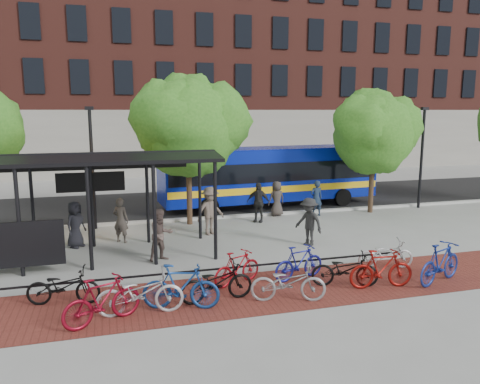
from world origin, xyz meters
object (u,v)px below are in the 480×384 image
object	(u,v)px
lamp_post_right	(422,155)
pedestrian_9	(309,222)
bus_shelter	(52,172)
lamp_post_left	(92,164)
pedestrian_7	(316,198)
pedestrian_8	(161,235)
bike_2	(140,293)
bike_8	(345,270)
bike_0	(63,286)
bike_5	(237,268)
bike_11	(440,263)
pedestrian_4	(258,202)
pedestrian_6	(277,199)
tree_b	(190,122)
pedestrian_0	(75,224)
pedestrian_3	(210,211)
bike_7	(299,263)
bike_4	(216,282)
bike_6	(288,282)
bike_9	(381,269)
pedestrian_1	(121,220)
bike_10	(386,254)
bike_1	(102,300)
bike_3	(181,287)
tree_c	(375,130)
bus	(270,173)

from	to	relation	value
lamp_post_right	pedestrian_9	size ratio (longest dim) A/B	2.86
bus_shelter	lamp_post_left	xyz separation A→B (m)	(1.13, 4.08, -0.25)
pedestrian_7	pedestrian_8	world-z (taller)	pedestrian_8
bike_2	bike_8	world-z (taller)	bike_2
bike_0	bike_5	xyz separation A→B (m)	(4.70, 0.14, 0.01)
bike_0	pedestrian_9	world-z (taller)	pedestrian_9
bike_11	pedestrian_4	xyz separation A→B (m)	(-2.74, 8.64, 0.29)
lamp_post_left	bus_shelter	bearing A→B (deg)	-105.53
pedestrian_6	tree_b	bearing A→B (deg)	-3.59
pedestrian_0	pedestrian_3	xyz separation A→B (m)	(5.12, 0.40, 0.12)
bike_5	bike_7	xyz separation A→B (m)	(1.87, -0.12, 0.02)
bike_4	bike_6	size ratio (longest dim) A/B	1.00
bike_9	pedestrian_9	world-z (taller)	pedestrian_9
pedestrian_1	pedestrian_9	xyz separation A→B (m)	(6.69, -2.32, 0.03)
lamp_post_left	lamp_post_right	size ratio (longest dim) A/B	1.00
bike_2	bike_10	xyz separation A→B (m)	(7.73, 1.37, -0.09)
bike_10	bike_7	bearing A→B (deg)	104.42
bike_1	bike_5	xyz separation A→B (m)	(3.72, 1.58, -0.08)
pedestrian_1	pedestrian_4	world-z (taller)	pedestrian_4
lamp_post_left	bike_2	distance (m)	9.54
pedestrian_1	bike_4	bearing A→B (deg)	141.52
tree_b	bike_10	world-z (taller)	tree_b
bike_3	pedestrian_8	world-z (taller)	pedestrian_8
tree_c	pedestrian_9	distance (m)	7.72
lamp_post_left	pedestrian_1	size ratio (longest dim) A/B	2.97
bike_7	lamp_post_right	bearing A→B (deg)	-66.08
lamp_post_left	bike_9	size ratio (longest dim) A/B	2.73
bus_shelter	lamp_post_left	bearing A→B (deg)	74.47
pedestrian_3	bike_4	bearing A→B (deg)	-124.13
bike_8	pedestrian_4	bearing A→B (deg)	18.18
bike_1	bike_6	distance (m)	4.68
pedestrian_7	bike_10	bearing A→B (deg)	81.25
tree_c	pedestrian_8	distance (m)	12.31
bus	bike_8	world-z (taller)	bus
bike_7	bike_11	size ratio (longest dim) A/B	0.86
bus_shelter	bike_7	xyz separation A→B (m)	(7.08, -3.93, -2.48)
lamp_post_left	bike_6	distance (m)	10.92
bike_6	bike_8	xyz separation A→B (m)	(1.95, 0.55, -0.02)
bike_3	bike_1	bearing A→B (deg)	115.62
tree_c	bike_4	world-z (taller)	tree_c
tree_b	bike_2	distance (m)	10.17
bike_2	bus	bearing A→B (deg)	-30.86
pedestrian_8	bike_5	bearing A→B (deg)	-76.68
bike_0	bike_6	world-z (taller)	bike_6
bike_2	bike_8	bearing A→B (deg)	-85.01
bike_8	pedestrian_1	world-z (taller)	pedestrian_1
pedestrian_7	pedestrian_1	bearing A→B (deg)	13.11
bike_11	pedestrian_3	distance (m)	8.86
bus_shelter	pedestrian_9	bearing A→B (deg)	-4.51
bike_5	pedestrian_7	xyz separation A→B (m)	(6.01, 7.62, 0.35)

